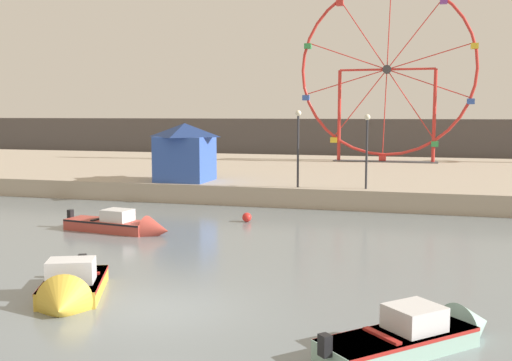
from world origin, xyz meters
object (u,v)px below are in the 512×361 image
Objects in this scene: ferris_wheel_red_frame at (387,72)px; promenade_lamp_far at (298,138)px; motorboat_mustard_yellow at (69,290)px; motorboat_faded_red at (124,225)px; motorboat_seafoam at (425,333)px; promenade_lamp_near at (367,140)px; mooring_buoy_orange at (247,217)px; carnival_booth_blue_tent at (185,151)px.

ferris_wheel_red_frame is 19.44m from promenade_lamp_far.
motorboat_mustard_yellow is at bearing -99.72° from ferris_wheel_red_frame.
ferris_wheel_red_frame reaches higher than motorboat_faded_red.
promenade_lamp_near is at bearing 54.05° from motorboat_seafoam.
ferris_wheel_red_frame is 3.68× the size of promenade_lamp_near.
promenade_lamp_far is at bearing -100.86° from ferris_wheel_red_frame.
ferris_wheel_red_frame reaches higher than motorboat_seafoam.
promenade_lamp_near is at bearing 52.43° from motorboat_faded_red.
promenade_lamp_far is 9.49× the size of mooring_buoy_orange.
carnival_booth_blue_tent is at bearing 79.73° from motorboat_seafoam.
ferris_wheel_red_frame is at bearing 90.26° from promenade_lamp_near.
mooring_buoy_orange is (-1.40, -5.09, -3.56)m from promenade_lamp_far.
motorboat_mustard_yellow is 9.32m from motorboat_seafoam.
motorboat_mustard_yellow is at bearing -95.71° from mooring_buoy_orange.
motorboat_mustard_yellow is 0.95× the size of promenade_lamp_far.
motorboat_seafoam is 0.99× the size of promenade_lamp_far.
ferris_wheel_red_frame is at bearing 59.06° from carnival_booth_blue_tent.
promenade_lamp_far is at bearing -9.30° from carnival_booth_blue_tent.
motorboat_mustard_yellow is 18.42m from promenade_lamp_far.
ferris_wheel_red_frame reaches higher than carnival_booth_blue_tent.
ferris_wheel_red_frame is at bearing 79.27° from motorboat_faded_red.
carnival_booth_blue_tent is 10.78m from promenade_lamp_near.
motorboat_faded_red is 11.18m from promenade_lamp_far.
mooring_buoy_orange is (4.39, 3.82, -0.10)m from motorboat_faded_red.
promenade_lamp_far is at bearing 64.70° from motorboat_seafoam.
motorboat_seafoam reaches higher than mooring_buoy_orange.
ferris_wheel_red_frame reaches higher than mooring_buoy_orange.
motorboat_mustard_yellow is 19.79m from carnival_booth_blue_tent.
promenade_lamp_far is at bearing 65.09° from motorboat_faded_red.
promenade_lamp_near is (0.08, -18.24, -4.73)m from ferris_wheel_red_frame.
promenade_lamp_far reaches higher than motorboat_seafoam.
mooring_buoy_orange is at bearing -105.37° from promenade_lamp_far.
mooring_buoy_orange is (5.67, -6.33, -2.64)m from carnival_booth_blue_tent.
motorboat_faded_red is 1.25× the size of promenade_lamp_far.
motorboat_faded_red is at bearing 176.48° from motorboat_mustard_yellow.
carnival_booth_blue_tent is 0.86× the size of promenade_lamp_near.
carnival_booth_blue_tent reaches higher than motorboat_seafoam.
carnival_booth_blue_tent is 0.82× the size of promenade_lamp_far.
carnival_booth_blue_tent is (-10.63, -17.31, -5.54)m from ferris_wheel_red_frame.
carnival_booth_blue_tent is 7.79× the size of mooring_buoy_orange.
carnival_booth_blue_tent is (-4.39, 19.13, 2.54)m from motorboat_mustard_yellow.
motorboat_mustard_yellow is at bearing -62.86° from motorboat_faded_red.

